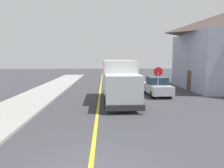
{
  "coord_description": "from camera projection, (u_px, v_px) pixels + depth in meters",
  "views": [
    {
      "loc": [
        0.43,
        -5.57,
        3.35
      ],
      "look_at": [
        1.02,
        9.66,
        1.4
      ],
      "focal_mm": 32.21,
      "sensor_mm": 36.0,
      "label": 1
    }
  ],
  "objects": [
    {
      "name": "parked_car_near",
      "position": [
        121.0,
        81.0,
        23.24
      ],
      "size": [
        1.98,
        4.47,
        1.67
      ],
      "color": "#4C564C",
      "rests_on": "ground"
    },
    {
      "name": "centre_line_yellow",
      "position": [
        99.0,
        101.0,
        15.84
      ],
      "size": [
        0.16,
        56.0,
        0.01
      ],
      "primitive_type": "cube",
      "color": "gold",
      "rests_on": "ground"
    },
    {
      "name": "parked_car_mid",
      "position": [
        114.0,
        76.0,
        29.63
      ],
      "size": [
        1.9,
        4.44,
        1.67
      ],
      "color": "silver",
      "rests_on": "ground"
    },
    {
      "name": "stop_sign",
      "position": [
        158.0,
        76.0,
        16.65
      ],
      "size": [
        0.8,
        0.1,
        2.65
      ],
      "color": "gray",
      "rests_on": "ground"
    },
    {
      "name": "parked_van_across",
      "position": [
        156.0,
        86.0,
        18.37
      ],
      "size": [
        1.99,
        4.47,
        1.67
      ],
      "color": "#B7B7BC",
      "rests_on": "ground"
    },
    {
      "name": "box_truck",
      "position": [
        119.0,
        79.0,
        15.6
      ],
      "size": [
        2.55,
        7.23,
        3.2
      ],
      "color": "silver",
      "rests_on": "ground"
    },
    {
      "name": "parked_car_far",
      "position": [
        116.0,
        73.0,
        35.84
      ],
      "size": [
        2.0,
        4.48,
        1.67
      ],
      "color": "black",
      "rests_on": "ground"
    }
  ]
}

